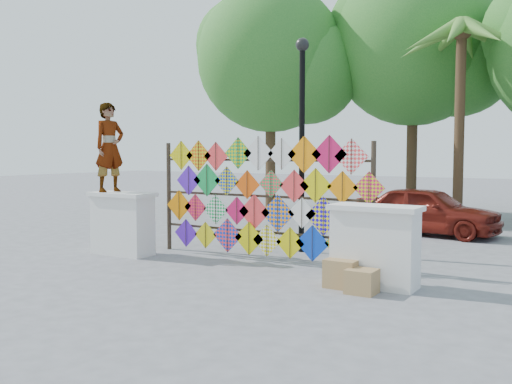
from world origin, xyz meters
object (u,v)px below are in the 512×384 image
kite_rack (263,198)px  vendor_woman (110,147)px  lamppost (302,124)px  sedan (427,210)px

kite_rack → vendor_woman: 3.41m
lamppost → sedan: bearing=68.0°
kite_rack → sedan: size_ratio=1.35×
sedan → lamppost: lamppost is taller
vendor_woman → lamppost: bearing=-46.4°
sedan → lamppost: bearing=164.4°
lamppost → vendor_woman: bearing=-146.5°
kite_rack → vendor_woman: (-3.13, -0.93, 0.98)m
kite_rack → vendor_woman: size_ratio=2.66×
vendor_woman → kite_rack: bearing=-63.4°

